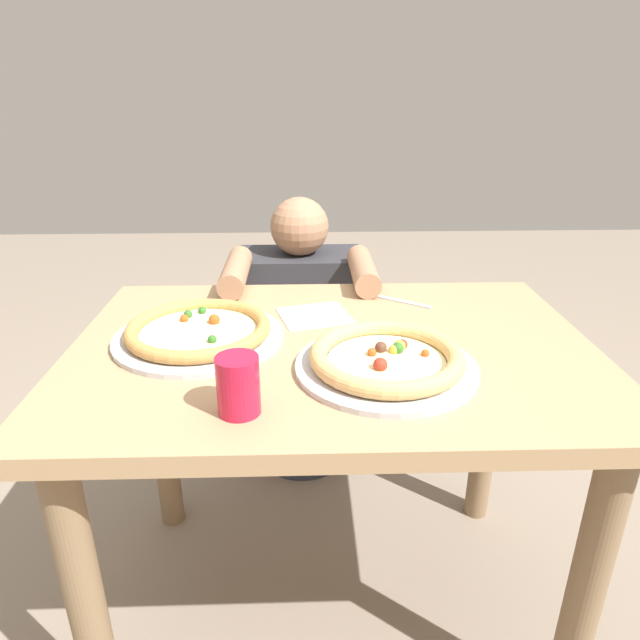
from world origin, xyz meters
TOP-DOWN VIEW (x-y plane):
  - ground_plane at (0.00, 0.00)m, footprint 8.00×8.00m
  - dining_table at (0.00, 0.00)m, footprint 1.12×0.78m
  - pizza_near at (0.10, -0.12)m, footprint 0.36×0.36m
  - pizza_far at (-0.29, 0.03)m, footprint 0.37×0.37m
  - drink_cup_colored at (-0.17, -0.27)m, footprint 0.07×0.07m
  - paper_napkin at (-0.04, 0.16)m, footprint 0.19×0.18m
  - fork at (0.16, 0.26)m, footprint 0.18×0.13m
  - diner_seated at (-0.07, 0.62)m, footprint 0.43×0.53m

SIDE VIEW (x-z plane):
  - ground_plane at x=0.00m, z-range 0.00..0.00m
  - diner_seated at x=-0.07m, z-range -0.05..0.90m
  - dining_table at x=0.00m, z-range 0.25..1.00m
  - paper_napkin at x=-0.04m, z-range 0.75..0.75m
  - fork at x=0.16m, z-range 0.75..0.75m
  - pizza_far at x=-0.29m, z-range 0.75..0.79m
  - pizza_near at x=0.10m, z-range 0.75..0.79m
  - drink_cup_colored at x=-0.17m, z-range 0.75..0.85m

